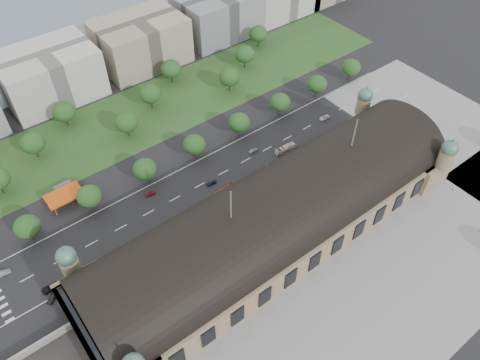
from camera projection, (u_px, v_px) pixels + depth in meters
ground at (275, 235)px, 174.11m from camera, size 900.00×900.00×0.00m
station at (276, 217)px, 166.67m from camera, size 150.00×48.40×44.30m
plaza_south at (385, 305)px, 154.29m from camera, size 190.00×48.00×0.12m
plaza_east at (443, 126)px, 217.48m from camera, size 56.00×100.00×0.12m
road_slab at (175, 199)px, 186.45m from camera, size 260.00×26.00×0.10m
grass_belt at (121, 124)px, 218.60m from camera, size 300.00×45.00×0.10m
petrol_station at (65, 192)px, 184.94m from camera, size 14.00×13.00×5.05m
office_3 at (50, 75)px, 225.44m from camera, size 45.00×32.00×24.00m
office_4 at (141, 42)px, 246.49m from camera, size 45.00×32.00×24.00m
office_5 at (218, 14)px, 267.55m from camera, size 45.00×32.00×24.00m
tree_row_2 at (27, 227)px, 167.37m from camera, size 9.60×9.60×11.52m
tree_row_3 at (89, 196)px, 177.48m from camera, size 9.60×9.60×11.52m
tree_row_4 at (145, 169)px, 187.58m from camera, size 9.60×9.60×11.52m
tree_row_5 at (194, 144)px, 197.69m from camera, size 9.60×9.60×11.52m
tree_row_6 at (239, 122)px, 207.79m from camera, size 9.60×9.60×11.52m
tree_row_7 at (280, 102)px, 217.90m from camera, size 9.60×9.60×11.52m
tree_row_8 at (317, 84)px, 228.00m from camera, size 9.60×9.60×11.52m
tree_row_9 at (351, 67)px, 238.11m from camera, size 9.60×9.60×11.52m
tree_belt_4 at (33, 143)px, 197.44m from camera, size 10.40×10.40×12.48m
tree_belt_5 at (64, 112)px, 212.00m from camera, size 10.40×10.40×12.48m
tree_belt_6 at (126, 122)px, 206.89m from camera, size 10.40×10.40×12.48m
tree_belt_7 at (150, 94)px, 221.44m from camera, size 10.40×10.40×12.48m
tree_belt_8 at (171, 69)px, 236.00m from camera, size 10.40×10.40×12.48m
tree_belt_9 at (230, 77)px, 230.89m from camera, size 10.40×10.40×12.48m
tree_belt_10 at (245, 54)px, 245.44m from camera, size 10.40×10.40×12.48m
tree_belt_11 at (258, 34)px, 260.00m from camera, size 10.40×10.40×12.48m
traffic_car_1 at (3, 273)px, 161.75m from camera, size 4.97×2.12×1.59m
traffic_car_2 at (50, 288)px, 157.72m from camera, size 5.95×2.95×1.62m
traffic_car_3 at (150, 194)px, 187.46m from camera, size 4.56×2.28×1.27m
traffic_car_4 at (211, 183)px, 191.45m from camera, size 4.46×2.09×1.48m
traffic_car_5 at (254, 151)px, 204.84m from camera, size 4.46×1.57×1.47m
traffic_car_6 at (325, 118)px, 220.61m from camera, size 5.50×2.84×1.48m
parked_car_0 at (53, 298)px, 155.23m from camera, size 4.97×4.24×1.61m
parked_car_1 at (81, 281)px, 159.51m from camera, size 6.20×4.47×1.57m
parked_car_2 at (135, 253)px, 167.48m from camera, size 5.80×4.74×1.58m
parked_car_3 at (87, 278)px, 160.45m from camera, size 4.86×3.69×1.54m
parked_car_4 at (168, 242)px, 170.95m from camera, size 4.79×3.65×1.51m
parked_car_5 at (137, 250)px, 168.64m from camera, size 5.72×4.12×1.45m
parked_car_6 at (134, 251)px, 168.17m from camera, size 4.93×3.95×1.34m
bus_west at (223, 193)px, 186.08m from camera, size 12.94×3.72×3.56m
bus_mid at (277, 164)px, 197.99m from camera, size 11.24×3.26×3.09m
bus_east at (286, 148)px, 204.70m from camera, size 10.95×3.20×3.01m
pedestrian_2 at (453, 189)px, 189.05m from camera, size 0.77×0.88×1.57m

